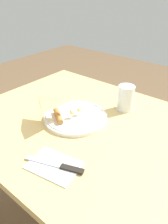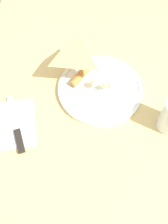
{
  "view_description": "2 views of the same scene",
  "coord_description": "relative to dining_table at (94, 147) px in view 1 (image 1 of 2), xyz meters",
  "views": [
    {
      "loc": [
        -0.42,
        0.59,
        1.22
      ],
      "look_at": [
        0.06,
        0.0,
        0.76
      ],
      "focal_mm": 35.0,
      "sensor_mm": 36.0,
      "label": 1
    },
    {
      "loc": [
        -0.42,
        0.03,
        1.45
      ],
      "look_at": [
        -0.02,
        0.05,
        0.78
      ],
      "focal_mm": 45.0,
      "sensor_mm": 36.0,
      "label": 2
    }
  ],
  "objects": [
    {
      "name": "plate_pizza",
      "position": [
        0.11,
        0.0,
        0.11
      ],
      "size": [
        0.27,
        0.27,
        0.06
      ],
      "color": "white",
      "rests_on": "dining_table"
    },
    {
      "name": "napkin_folded",
      "position": [
        -0.03,
        0.25,
        0.1
      ],
      "size": [
        0.18,
        0.14,
        0.0
      ],
      "rotation": [
        0.0,
        0.0,
        0.18
      ],
      "color": "silver",
      "rests_on": "dining_table"
    },
    {
      "name": "butter_knife",
      "position": [
        -0.04,
        0.25,
        0.11
      ],
      "size": [
        0.2,
        0.09,
        0.01
      ],
      "rotation": [
        0.0,
        0.0,
        0.35
      ],
      "color": "black",
      "rests_on": "napkin_folded"
    },
    {
      "name": "milk_glass",
      "position": [
        -0.02,
        -0.2,
        0.16
      ],
      "size": [
        0.07,
        0.07,
        0.12
      ],
      "color": "white",
      "rests_on": "dining_table"
    },
    {
      "name": "dining_table",
      "position": [
        0.0,
        0.0,
        0.0
      ],
      "size": [
        1.12,
        0.8,
        0.71
      ],
      "color": "#DBB770",
      "rests_on": "ground_plane"
    }
  ]
}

